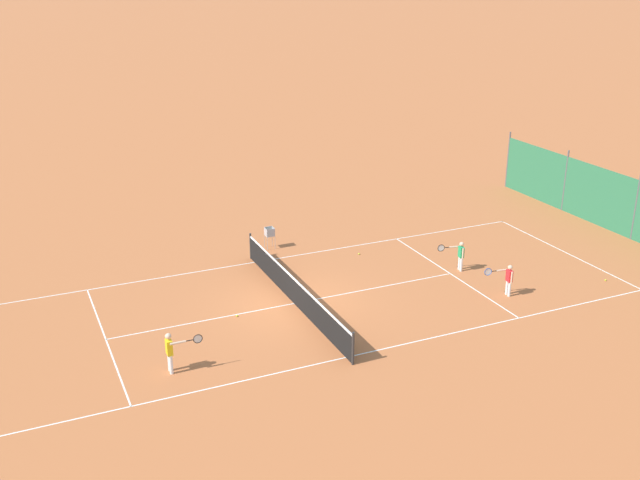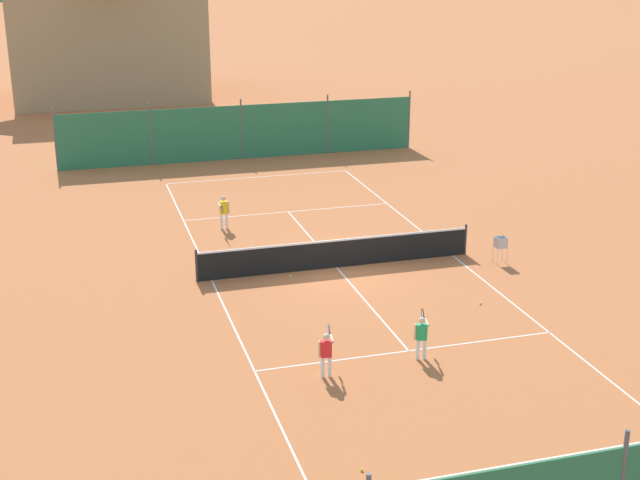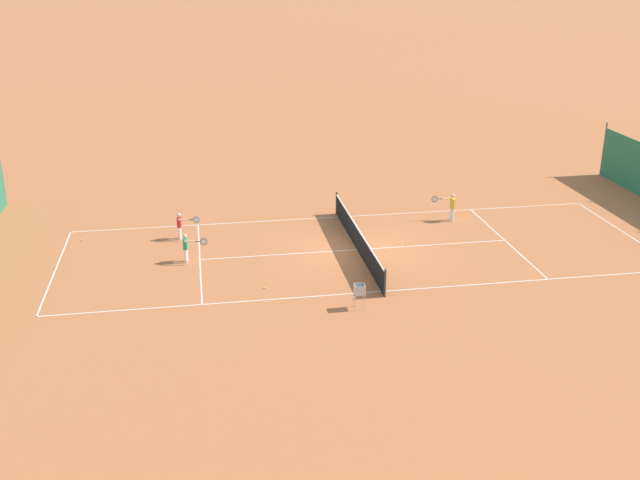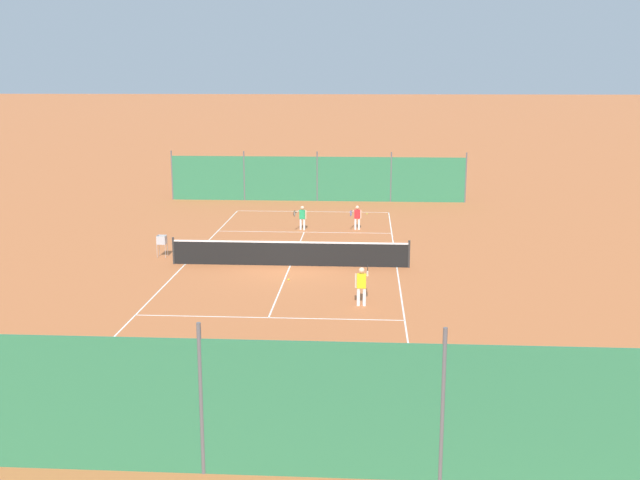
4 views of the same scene
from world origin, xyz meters
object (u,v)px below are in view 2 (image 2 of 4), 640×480
at_px(player_near_baseline, 326,351).
at_px(player_near_service, 422,334).
at_px(alpine_chalet, 105,7).
at_px(player_far_baseline, 224,210).
at_px(ball_hopper, 501,244).
at_px(tennis_ball_alley_left, 480,304).
at_px(tennis_ball_far_corner, 290,276).
at_px(tennis_net, 337,253).
at_px(tennis_ball_service_box, 314,246).
at_px(tennis_ball_by_net_right, 362,470).

height_order(player_near_baseline, player_near_service, player_near_service).
distance_m(player_near_baseline, alpine_chalet, 42.36).
distance_m(player_far_baseline, ball_hopper, 10.10).
bearing_deg(tennis_ball_alley_left, tennis_ball_far_corner, 142.36).
bearing_deg(alpine_chalet, tennis_net, -81.88).
height_order(player_near_service, tennis_ball_service_box, player_near_service).
xyz_separation_m(tennis_ball_alley_left, alpine_chalet, (-8.12, 38.97, 5.79)).
relative_size(player_far_baseline, tennis_ball_far_corner, 19.03).
bearing_deg(tennis_ball_service_box, tennis_ball_far_corner, -120.43).
xyz_separation_m(player_far_baseline, ball_hopper, (8.10, -6.03, -0.08)).
bearing_deg(tennis_ball_by_net_right, ball_hopper, 51.07).
distance_m(player_far_baseline, alpine_chalet, 30.41).
bearing_deg(tennis_ball_service_box, alpine_chalet, 98.36).
height_order(player_near_baseline, tennis_ball_by_net_right, player_near_baseline).
height_order(player_near_service, tennis_ball_by_net_right, player_near_service).
xyz_separation_m(player_far_baseline, tennis_ball_by_net_right, (-0.14, -16.23, -0.70)).
bearing_deg(player_near_baseline, player_near_service, 5.68).
relative_size(player_near_service, tennis_ball_alley_left, 17.57).
relative_size(tennis_ball_by_net_right, tennis_ball_alley_left, 1.00).
relative_size(tennis_ball_service_box, tennis_ball_far_corner, 1.00).
xyz_separation_m(tennis_ball_alley_left, ball_hopper, (2.15, 3.04, 0.62)).
height_order(tennis_ball_service_box, tennis_ball_by_net_right, same).
bearing_deg(tennis_net, player_near_baseline, -109.01).
height_order(player_near_service, ball_hopper, player_near_service).
relative_size(ball_hopper, alpine_chalet, 0.07).
height_order(player_near_service, tennis_ball_alley_left, player_near_service).
relative_size(tennis_net, alpine_chalet, 0.71).
bearing_deg(player_far_baseline, ball_hopper, -36.67).
bearing_deg(tennis_ball_service_box, tennis_ball_by_net_right, -101.68).
bearing_deg(tennis_ball_by_net_right, player_near_service, 55.07).
height_order(player_far_baseline, tennis_ball_alley_left, player_far_baseline).
distance_m(player_far_baseline, tennis_ball_service_box, 3.92).
xyz_separation_m(player_near_baseline, player_far_baseline, (-0.34, 12.08, 0.06)).
relative_size(tennis_ball_far_corner, ball_hopper, 0.07).
xyz_separation_m(ball_hopper, alpine_chalet, (-10.27, 35.93, 5.16)).
bearing_deg(tennis_ball_alley_left, player_near_baseline, -151.78).
bearing_deg(player_near_baseline, player_far_baseline, 91.62).
relative_size(player_near_service, tennis_ball_far_corner, 17.57).
bearing_deg(tennis_ball_alley_left, tennis_net, 127.43).
relative_size(tennis_ball_service_box, alpine_chalet, 0.01).
height_order(tennis_ball_service_box, alpine_chalet, alpine_chalet).
bearing_deg(alpine_chalet, ball_hopper, -74.04).
bearing_deg(tennis_ball_service_box, player_near_service, -88.05).
xyz_separation_m(tennis_ball_service_box, tennis_ball_alley_left, (3.31, -6.25, 0.00)).
height_order(player_near_service, player_far_baseline, player_far_baseline).
distance_m(player_near_baseline, player_near_service, 2.61).
relative_size(player_near_baseline, player_near_service, 1.00).
height_order(player_near_service, alpine_chalet, alpine_chalet).
bearing_deg(alpine_chalet, player_near_baseline, -86.57).
xyz_separation_m(tennis_ball_service_box, tennis_ball_far_corner, (-1.49, -2.54, 0.00)).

